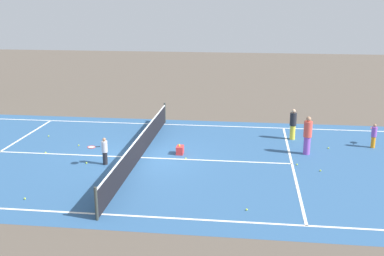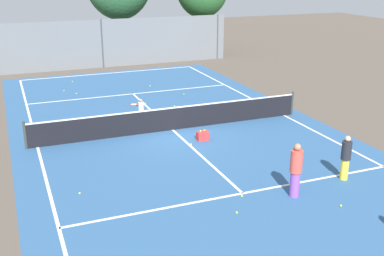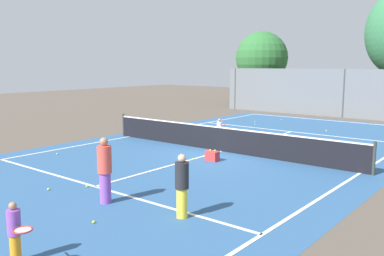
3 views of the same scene
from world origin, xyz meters
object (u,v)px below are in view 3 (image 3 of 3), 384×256
at_px(player_2, 182,185).
at_px(tennis_ball_12, 273,137).
at_px(player_0, 220,131).
at_px(tennis_ball_0, 255,122).
at_px(tennis_ball_7, 180,130).
at_px(tennis_ball_13, 330,140).
at_px(tennis_ball_6, 326,131).
at_px(tennis_ball_1, 48,189).
at_px(tennis_ball_2, 255,124).
at_px(tennis_ball_9, 286,143).
at_px(tennis_ball_8, 193,159).
at_px(tennis_ball_5, 281,119).
at_px(tennis_ball_11, 57,154).
at_px(tennis_ball_10, 229,141).
at_px(tennis_ball_3, 93,222).
at_px(player_1, 105,170).
at_px(ball_crate, 212,156).
at_px(tennis_ball_4, 87,186).
at_px(player_3, 15,232).

bearing_deg(player_2, tennis_ball_12, 107.67).
bearing_deg(player_0, tennis_ball_0, 108.50).
relative_size(player_0, tennis_ball_7, 17.30).
bearing_deg(tennis_ball_13, player_0, -131.78).
xyz_separation_m(tennis_ball_6, tennis_ball_7, (-6.08, -4.76, 0.00)).
distance_m(tennis_ball_1, tennis_ball_2, 15.11).
height_order(tennis_ball_7, tennis_ball_9, same).
xyz_separation_m(tennis_ball_6, tennis_ball_13, (1.15, -2.47, 0.00)).
relative_size(tennis_ball_6, tennis_ball_8, 1.00).
height_order(tennis_ball_5, tennis_ball_11, same).
height_order(tennis_ball_10, tennis_ball_12, same).
xyz_separation_m(player_2, tennis_ball_3, (-1.30, -1.52, -0.73)).
relative_size(player_2, tennis_ball_5, 22.72).
xyz_separation_m(player_1, player_2, (2.19, 0.44, -0.10)).
bearing_deg(tennis_ball_6, tennis_ball_12, -111.08).
distance_m(tennis_ball_6, tennis_ball_7, 7.72).
bearing_deg(tennis_ball_5, tennis_ball_1, -83.95).
bearing_deg(tennis_ball_8, tennis_ball_0, 108.46).
relative_size(player_0, ball_crate, 2.44).
height_order(player_1, tennis_ball_3, player_1).
distance_m(tennis_ball_5, tennis_ball_9, 8.16).
height_order(tennis_ball_6, tennis_ball_11, same).
bearing_deg(tennis_ball_1, tennis_ball_4, 54.62).
height_order(tennis_ball_5, tennis_ball_10, same).
distance_m(player_1, tennis_ball_7, 11.79).
bearing_deg(player_3, tennis_ball_7, 119.39).
distance_m(player_0, tennis_ball_9, 3.03).
relative_size(tennis_ball_1, tennis_ball_13, 1.00).
height_order(player_3, tennis_ball_13, player_3).
bearing_deg(player_2, tennis_ball_11, 165.65).
bearing_deg(tennis_ball_8, tennis_ball_10, 105.12).
bearing_deg(tennis_ball_3, player_3, -77.36).
bearing_deg(tennis_ball_7, tennis_ball_11, -89.53).
relative_size(tennis_ball_8, tennis_ball_10, 1.00).
bearing_deg(tennis_ball_6, tennis_ball_4, -95.96).
bearing_deg(tennis_ball_9, tennis_ball_10, -152.82).
height_order(player_3, tennis_ball_2, player_3).
relative_size(player_0, tennis_ball_8, 17.30).
distance_m(tennis_ball_5, tennis_ball_6, 4.82).
height_order(tennis_ball_1, tennis_ball_4, same).
height_order(ball_crate, tennis_ball_4, ball_crate).
bearing_deg(tennis_ball_6, tennis_ball_5, 145.86).
bearing_deg(tennis_ball_6, tennis_ball_10, -112.93).
bearing_deg(tennis_ball_0, tennis_ball_6, -8.33).
height_order(tennis_ball_1, tennis_ball_13, same).
bearing_deg(tennis_ball_10, player_1, -75.43).
xyz_separation_m(player_3, tennis_ball_4, (-2.84, 3.67, -0.56)).
height_order(tennis_ball_0, tennis_ball_12, same).
height_order(ball_crate, tennis_ball_7, ball_crate).
bearing_deg(player_1, tennis_ball_11, 157.12).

